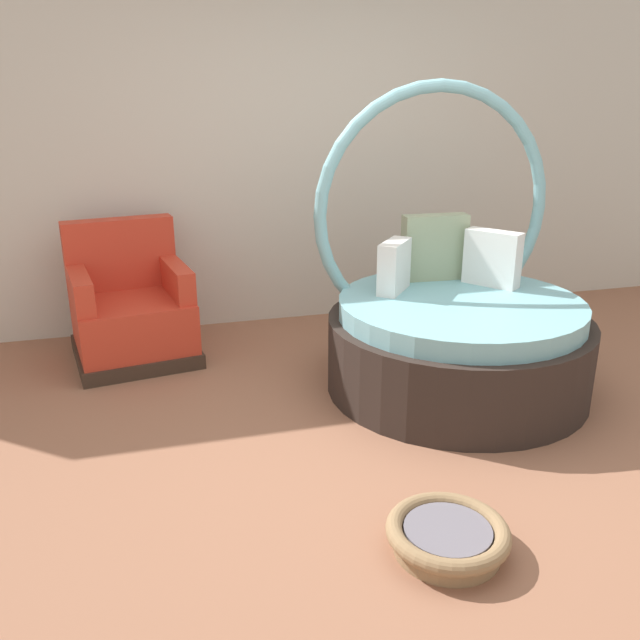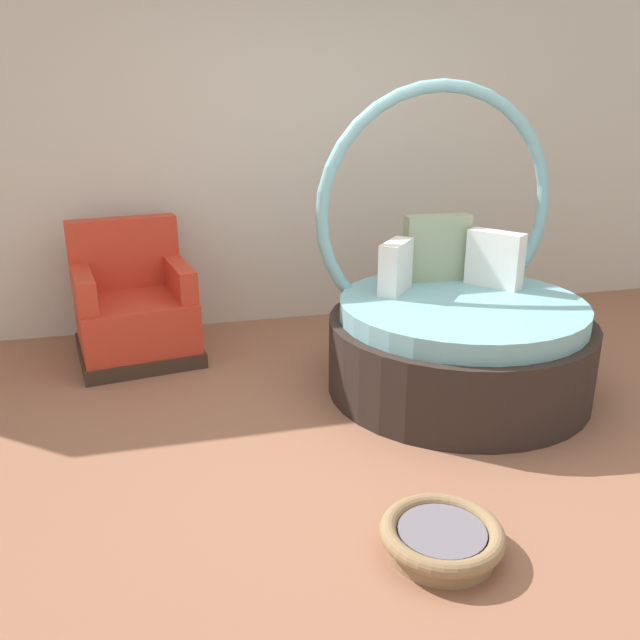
# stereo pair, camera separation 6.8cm
# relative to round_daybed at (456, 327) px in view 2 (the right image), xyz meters

# --- Properties ---
(ground_plane) EXTENTS (8.00, 8.00, 0.02)m
(ground_plane) POSITION_rel_round_daybed_xyz_m (-0.62, -0.68, -0.40)
(ground_plane) COLOR #936047
(back_wall) EXTENTS (8.00, 0.12, 2.92)m
(back_wall) POSITION_rel_round_daybed_xyz_m (-0.62, 1.62, 1.07)
(back_wall) COLOR beige
(back_wall) RESTS_ON ground_plane
(round_daybed) EXTENTS (1.62, 1.62, 1.86)m
(round_daybed) POSITION_rel_round_daybed_xyz_m (0.00, 0.00, 0.00)
(round_daybed) COLOR #2D231E
(round_daybed) RESTS_ON ground_plane
(red_armchair) EXTENTS (0.91, 0.91, 0.94)m
(red_armchair) POSITION_rel_round_daybed_xyz_m (-1.97, 1.04, -0.06)
(red_armchair) COLOR #38281E
(red_armchair) RESTS_ON ground_plane
(pet_basket) EXTENTS (0.51, 0.51, 0.13)m
(pet_basket) POSITION_rel_round_daybed_xyz_m (-0.75, -1.50, -0.32)
(pet_basket) COLOR #8E704C
(pet_basket) RESTS_ON ground_plane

